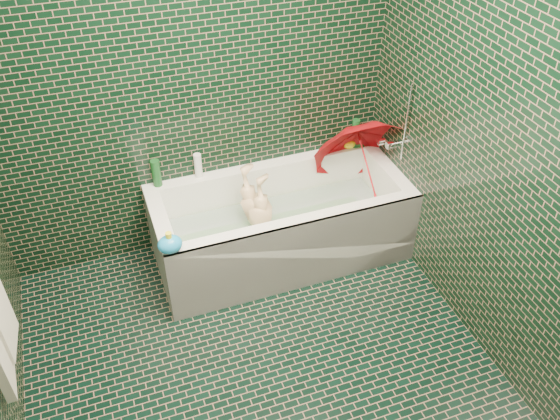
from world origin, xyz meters
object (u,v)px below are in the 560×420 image
object	(u,v)px
child	(261,223)
umbrella	(367,167)
rubber_duck	(350,142)
bath_toy	(170,244)
bathtub	(281,231)

from	to	relation	value
child	umbrella	world-z (taller)	umbrella
child	rubber_duck	size ratio (longest dim) A/B	6.84
bath_toy	bathtub	bearing A→B (deg)	13.09
child	bath_toy	size ratio (longest dim) A/B	5.34
umbrella	rubber_duck	world-z (taller)	umbrella
child	umbrella	size ratio (longest dim) A/B	1.24
bathtub	rubber_duck	distance (m)	0.82
bathtub	bath_toy	size ratio (longest dim) A/B	10.63
umbrella	child	bearing A→B (deg)	-164.99
bath_toy	umbrella	bearing A→B (deg)	5.14
umbrella	bath_toy	bearing A→B (deg)	-151.71
rubber_duck	bath_toy	world-z (taller)	bath_toy
bathtub	umbrella	size ratio (longest dim) A/B	2.46
rubber_duck	child	bearing A→B (deg)	-161.93
child	bath_toy	bearing A→B (deg)	-78.79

